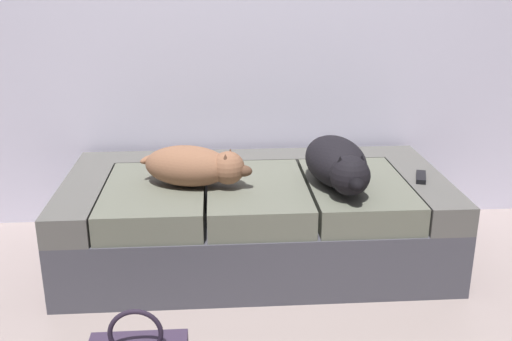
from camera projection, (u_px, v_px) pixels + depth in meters
couch at (255, 218)px, 2.93m from camera, size 1.83×0.93×0.43m
dog_tan at (195, 166)px, 2.71m from camera, size 0.54×0.34×0.19m
dog_dark at (338, 163)px, 2.71m from camera, size 0.30×0.63×0.21m
tv_remote at (421, 177)px, 2.82m from camera, size 0.09×0.16×0.02m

